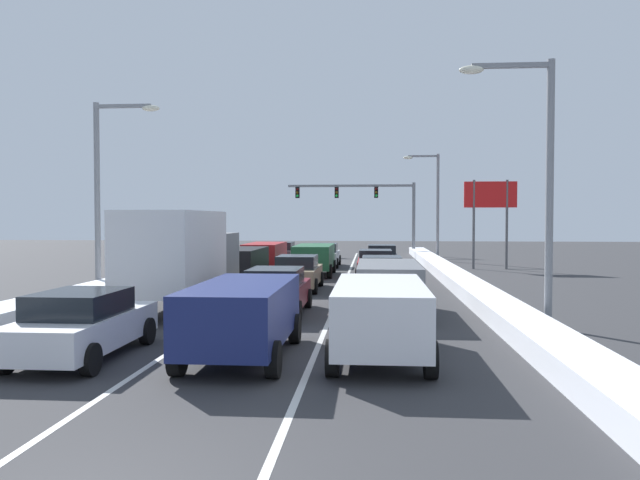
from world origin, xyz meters
name	(u,v)px	position (x,y,z in m)	size (l,w,h in m)	color
ground_plane	(298,295)	(0.00, 18.86, 0.00)	(122.58, 122.58, 0.00)	#333335
lane_stripe_between_right_lane_and_center_lane	(344,283)	(1.70, 23.57, 0.00)	(0.14, 51.86, 0.01)	silver
lane_stripe_between_center_lane_and_left_lane	(275,282)	(-1.70, 23.57, 0.00)	(0.14, 51.86, 0.01)	silver
snow_bank_right_shoulder	(456,278)	(7.00, 23.57, 0.28)	(1.27, 51.86, 0.55)	white
snow_bank_left_shoulder	(169,274)	(-7.00, 23.57, 0.36)	(1.43, 51.86, 0.72)	white
suv_white_right_lane_nearest	(380,313)	(3.18, 7.57, 1.02)	(2.16, 4.90, 1.67)	silver
suv_gray_right_lane_second	(388,284)	(3.53, 13.81, 1.02)	(2.16, 4.90, 1.67)	slate
sedan_black_right_lane_third	(382,274)	(3.43, 20.25, 0.76)	(2.00, 4.50, 1.51)	black
sedan_red_right_lane_fourth	(375,264)	(3.20, 25.88, 0.76)	(2.00, 4.50, 1.51)	maroon
sedan_charcoal_right_lane_fifth	(382,257)	(3.63, 31.93, 0.76)	(2.00, 4.50, 1.51)	#38383D
suv_navy_center_lane_nearest	(243,313)	(0.13, 7.36, 1.02)	(2.16, 4.90, 1.67)	navy
sedan_maroon_center_lane_second	(276,291)	(-0.10, 13.64, 0.76)	(2.00, 4.50, 1.51)	maroon
sedan_tan_center_lane_third	(298,272)	(-0.22, 20.55, 0.76)	(2.00, 4.50, 1.51)	#937F60
suv_green_center_lane_fourth	(314,257)	(-0.13, 27.48, 1.02)	(2.16, 4.90, 1.67)	#1E5633
sedan_silver_center_lane_fifth	(324,255)	(-0.05, 33.72, 0.76)	(2.00, 4.50, 1.51)	#B7BABF
sedan_white_left_lane_nearest	(82,324)	(-3.43, 7.05, 0.76)	(2.00, 4.50, 1.51)	silver
box_truck_left_lane_second	(181,254)	(-3.45, 14.35, 1.90)	(2.53, 7.20, 3.36)	slate
suv_black_left_lane_third	(241,262)	(-3.32, 23.25, 1.02)	(2.16, 4.90, 1.67)	black
suv_red_left_lane_fourth	(265,254)	(-3.27, 29.82, 1.02)	(2.16, 4.90, 1.67)	maroon
sedan_charcoal_left_lane_fifth	(281,253)	(-3.22, 36.11, 0.76)	(2.00, 4.50, 1.51)	#38383D
traffic_light_gantry	(369,200)	(2.77, 47.13, 4.74)	(10.94, 0.47, 6.20)	slate
street_lamp_right_near	(536,167)	(7.61, 11.79, 4.57)	(2.66, 0.36, 7.57)	gray
street_lamp_right_mid	(433,197)	(7.51, 40.07, 4.74)	(2.66, 0.36, 7.88)	gray
street_lamp_left_mid	(106,180)	(-7.40, 17.38, 4.62)	(2.66, 0.36, 7.65)	gray
roadside_sign_right	(490,204)	(10.29, 32.61, 4.02)	(3.20, 0.16, 5.50)	#59595B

